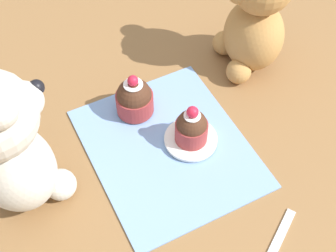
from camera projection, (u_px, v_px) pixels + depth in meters
The scene contains 8 objects.
ground_plane at pixel (168, 148), 0.71m from camera, with size 4.00×4.00×0.00m, color olive.
knitted_placemat at pixel (168, 147), 0.70m from camera, with size 0.27×0.23×0.01m, color #7A9ED1.
teddy_bear_cream at pixel (7, 144), 0.57m from camera, with size 0.14×0.14×0.24m.
teddy_bear_tan at pixel (255, 16), 0.74m from camera, with size 0.13×0.12×0.22m.
cupcake_near_cream_bear at pixel (134, 98), 0.72m from camera, with size 0.06×0.06×0.08m.
saucer_plate at pixel (191, 139), 0.71m from camera, with size 0.08×0.08×0.01m, color white.
cupcake_near_tan_bear at pixel (192, 127), 0.68m from camera, with size 0.05×0.05×0.07m.
teaspoon at pixel (273, 251), 0.61m from camera, with size 0.13×0.01×0.01m, color silver.
Camera 1 is at (-0.36, 0.18, 0.58)m, focal length 50.00 mm.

